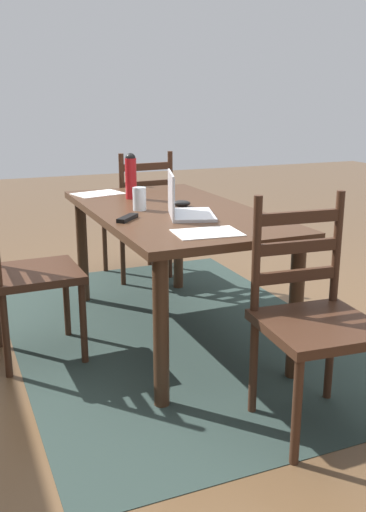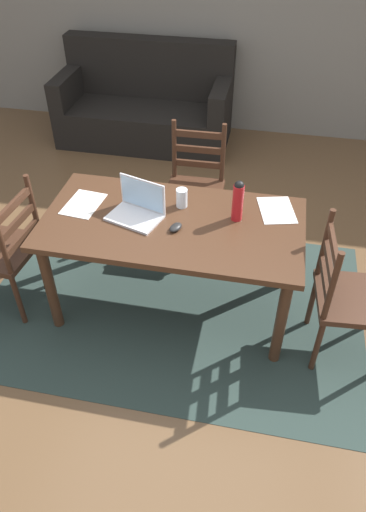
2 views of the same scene
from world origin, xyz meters
TOP-DOWN VIEW (x-y plane):
  - ground_plane at (0.00, 0.00)m, footprint 14.00×14.00m
  - area_rug at (0.00, 0.00)m, footprint 2.64×1.77m
  - dining_table at (0.00, 0.00)m, footprint 1.62×0.85m
  - chair_far_head at (-0.00, 0.79)m, footprint 0.45×0.45m
  - chair_left_near at (-1.10, -0.17)m, footprint 0.47×0.47m
  - chair_right_near at (1.10, -0.17)m, footprint 0.47×0.47m
  - couch at (-0.84, 2.46)m, footprint 1.80×0.80m
  - laptop at (-0.22, 0.03)m, footprint 0.37×0.31m
  - water_bottle at (0.39, 0.11)m, footprint 0.07×0.07m
  - drinking_glass at (0.02, 0.17)m, footprint 0.07×0.07m
  - computer_mouse at (0.04, -0.08)m, footprint 0.09×0.12m
  - tv_remote at (-0.19, 0.31)m, footprint 0.16×0.15m
  - paper_stack_left at (0.63, 0.25)m, footprint 0.28×0.34m
  - paper_stack_right at (-0.60, 0.07)m, footprint 0.24×0.32m

SIDE VIEW (x-z plane):
  - ground_plane at x=0.00m, z-range 0.00..0.00m
  - area_rug at x=0.00m, z-range 0.00..0.01m
  - couch at x=-0.84m, z-range -0.14..0.86m
  - chair_far_head at x=0.00m, z-range -0.01..0.94m
  - chair_left_near at x=-1.10m, z-range -0.01..0.94m
  - chair_right_near at x=1.10m, z-range -0.01..0.94m
  - dining_table at x=0.00m, z-range 0.27..1.01m
  - paper_stack_left at x=0.63m, z-range 0.73..0.74m
  - paper_stack_right at x=-0.60m, z-range 0.73..0.74m
  - tv_remote at x=-0.19m, z-range 0.73..0.75m
  - computer_mouse at x=0.04m, z-range 0.73..0.77m
  - laptop at x=-0.22m, z-range 0.68..0.90m
  - drinking_glass at x=0.02m, z-range 0.73..0.86m
  - water_bottle at x=0.39m, z-range 0.74..1.01m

